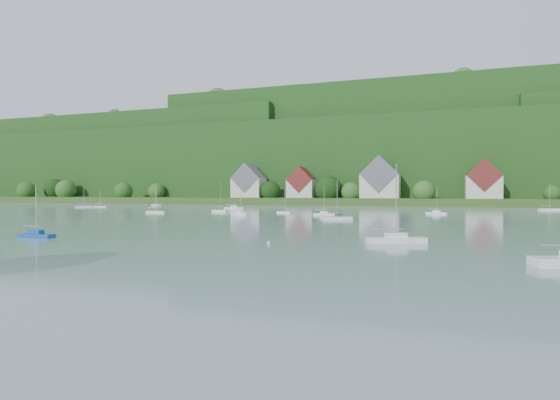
% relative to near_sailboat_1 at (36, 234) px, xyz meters
% --- Properties ---
extents(far_shore_strip, '(600.00, 60.00, 3.00)m').
position_rel_near_sailboat_1_xyz_m(far_shore_strip, '(17.77, 166.98, 1.11)').
color(far_shore_strip, '#2D4D1C').
rests_on(far_shore_strip, ground).
extents(forested_ridge, '(620.00, 181.22, 69.89)m').
position_rel_near_sailboat_1_xyz_m(forested_ridge, '(18.17, 235.55, 22.50)').
color(forested_ridge, '#133C13').
rests_on(forested_ridge, ground).
extents(village_building_0, '(14.00, 10.40, 16.00)m').
position_rel_near_sailboat_1_xyz_m(village_building_0, '(-37.23, 153.98, 9.12)').
color(village_building_0, beige).
rests_on(village_building_0, far_shore_strip).
extents(village_building_1, '(12.00, 9.36, 14.00)m').
position_rel_near_sailboat_1_xyz_m(village_building_1, '(-12.23, 155.98, 8.36)').
color(village_building_1, beige).
rests_on(village_building_1, far_shore_strip).
extents(village_building_2, '(16.00, 11.44, 18.00)m').
position_rel_near_sailboat_1_xyz_m(village_building_2, '(22.77, 154.98, 9.88)').
color(village_building_2, beige).
rests_on(village_building_2, far_shore_strip).
extents(village_building_3, '(13.00, 10.40, 15.50)m').
position_rel_near_sailboat_1_xyz_m(village_building_3, '(62.77, 152.98, 9.04)').
color(village_building_3, beige).
rests_on(village_building_3, far_shore_strip).
extents(near_sailboat_1, '(4.74, 1.46, 6.35)m').
position_rel_near_sailboat_1_xyz_m(near_sailboat_1, '(0.00, 0.00, 0.00)').
color(near_sailboat_1, '#16509C').
rests_on(near_sailboat_1, ground).
extents(near_sailboat_3, '(6.60, 4.18, 8.66)m').
position_rel_near_sailboat_1_xyz_m(near_sailboat_3, '(42.08, 8.07, 0.07)').
color(near_sailboat_3, white).
rests_on(near_sailboat_3, ground).
extents(mooring_buoy_1, '(0.44, 0.44, 0.44)m').
position_rel_near_sailboat_1_xyz_m(mooring_buoy_1, '(29.28, 2.80, -0.39)').
color(mooring_buoy_1, white).
rests_on(mooring_buoy_1, ground).
extents(mooring_buoy_3, '(0.38, 0.38, 0.38)m').
position_rel_near_sailboat_1_xyz_m(mooring_buoy_3, '(24.41, 23.13, -0.39)').
color(mooring_buoy_3, '#D4680B').
rests_on(mooring_buoy_3, ground).
extents(far_sailboat_cluster, '(203.90, 73.65, 8.71)m').
position_rel_near_sailboat_1_xyz_m(far_sailboat_cluster, '(24.78, 86.15, -0.02)').
color(far_sailboat_cluster, white).
rests_on(far_sailboat_cluster, ground).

